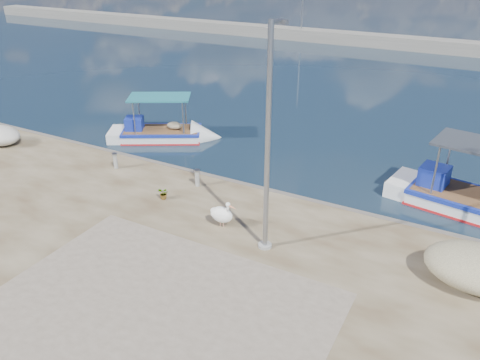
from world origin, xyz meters
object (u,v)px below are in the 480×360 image
at_px(boat_left, 161,135).
at_px(pelican, 222,214).
at_px(boat_right, 472,205).
at_px(bollard_near, 197,177).
at_px(lamp_post, 268,152).

height_order(boat_left, pelican, boat_left).
relative_size(boat_left, boat_right, 0.84).
bearing_deg(bollard_near, boat_right, 22.36).
distance_m(boat_left, pelican, 10.22).
relative_size(boat_left, bollard_near, 8.11).
height_order(boat_left, lamp_post, lamp_post).
distance_m(pelican, lamp_post, 3.36).
relative_size(boat_right, bollard_near, 9.62).
relative_size(boat_left, lamp_post, 0.83).
bearing_deg(pelican, bollard_near, 147.88).
bearing_deg(lamp_post, boat_left, 143.53).
relative_size(boat_left, pelican, 5.32).
relative_size(pelican, lamp_post, 0.16).
relative_size(boat_right, pelican, 6.31).
height_order(pelican, bollard_near, pelican).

